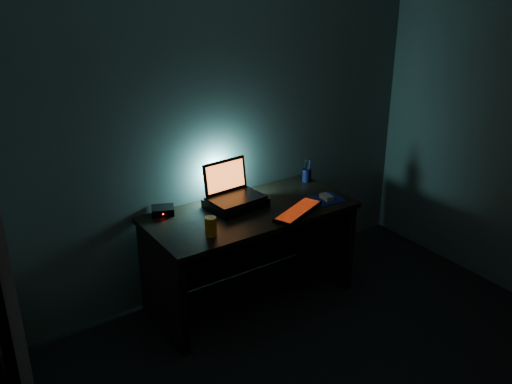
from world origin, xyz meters
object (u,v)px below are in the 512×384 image
keyboard (298,211)px  juice_glass (211,227)px  router (163,210)px  pen_cup (307,175)px  mouse (326,197)px  laptop (231,189)px

keyboard → juice_glass: 0.68m
keyboard → router: 0.95m
pen_cup → juice_glass: juice_glass is taller
pen_cup → router: (-1.22, 0.08, -0.03)m
juice_glass → router: size_ratio=0.68×
mouse → pen_cup: pen_cup is taller
laptop → keyboard: (0.31, -0.39, -0.11)m
mouse → router: size_ratio=0.54×
juice_glass → mouse: bearing=1.7°
laptop → juice_glass: size_ratio=3.07×
laptop → keyboard: 0.51m
laptop → keyboard: laptop is taller
mouse → juice_glass: bearing=-173.7°
laptop → router: bearing=160.8°
laptop → pen_cup: 0.74m
keyboard → mouse: bearing=-9.8°
keyboard → juice_glass: size_ratio=3.67×
juice_glass → router: 0.49m
pen_cup → keyboard: bearing=-134.2°
keyboard → pen_cup: size_ratio=4.64×
keyboard → mouse: (0.32, 0.08, 0.01)m
laptop → pen_cup: bearing=0.0°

